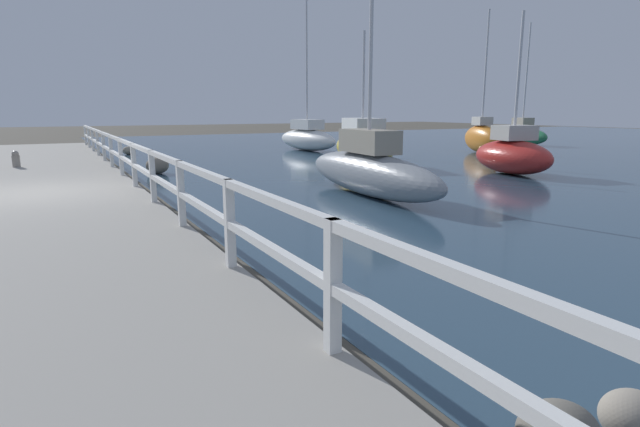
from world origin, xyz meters
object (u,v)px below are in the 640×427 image
(sailboat_yellow, at_px, (362,146))
(sailboat_red, at_px, (513,155))
(sailboat_white, at_px, (307,138))
(sailboat_orange, at_px, (481,137))
(sailboat_green, at_px, (522,134))
(mooring_bollard, at_px, (16,159))
(sailboat_gray, at_px, (369,169))

(sailboat_yellow, xyz_separation_m, sailboat_red, (2.75, -4.64, -0.09))
(sailboat_white, distance_m, sailboat_red, 11.88)
(sailboat_orange, xyz_separation_m, sailboat_green, (6.32, 2.89, -0.12))
(sailboat_white, xyz_separation_m, sailboat_red, (1.45, -11.80, -0.02))
(mooring_bollard, distance_m, sailboat_red, 15.70)
(sailboat_white, bearing_deg, sailboat_gray, -113.26)
(sailboat_orange, height_order, sailboat_green, sailboat_green)
(sailboat_yellow, distance_m, sailboat_green, 15.28)
(mooring_bollard, distance_m, sailboat_gray, 11.20)
(sailboat_orange, bearing_deg, sailboat_red, -108.77)
(mooring_bollard, relative_size, sailboat_white, 0.07)
(sailboat_white, relative_size, sailboat_orange, 1.15)
(sailboat_white, bearing_deg, mooring_bollard, -161.24)
(sailboat_red, bearing_deg, mooring_bollard, 165.17)
(mooring_bollard, bearing_deg, sailboat_green, 5.68)
(sailboat_white, bearing_deg, sailboat_yellow, -102.71)
(sailboat_red, bearing_deg, sailboat_gray, -157.78)
(mooring_bollard, relative_size, sailboat_red, 0.10)
(sailboat_orange, bearing_deg, sailboat_white, 163.48)
(mooring_bollard, xyz_separation_m, sailboat_red, (14.10, -6.90, 0.08))
(mooring_bollard, relative_size, sailboat_yellow, 0.09)
(sailboat_red, bearing_deg, sailboat_green, 50.14)
(sailboat_yellow, relative_size, sailboat_gray, 0.69)
(sailboat_white, distance_m, sailboat_gray, 13.95)
(sailboat_gray, bearing_deg, sailboat_yellow, 62.05)
(mooring_bollard, height_order, sailboat_green, sailboat_green)
(mooring_bollard, bearing_deg, sailboat_white, 21.15)
(sailboat_yellow, height_order, sailboat_gray, sailboat_gray)
(sailboat_green, bearing_deg, sailboat_red, -123.99)
(sailboat_yellow, relative_size, sailboat_red, 1.09)
(sailboat_yellow, xyz_separation_m, sailboat_orange, (8.17, 1.95, 0.03))
(sailboat_white, bearing_deg, sailboat_green, -12.39)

